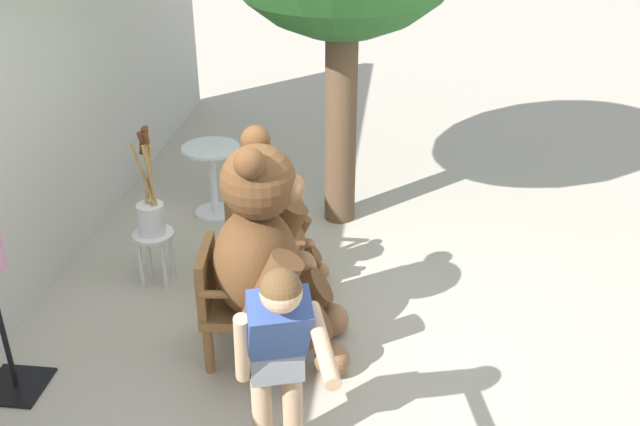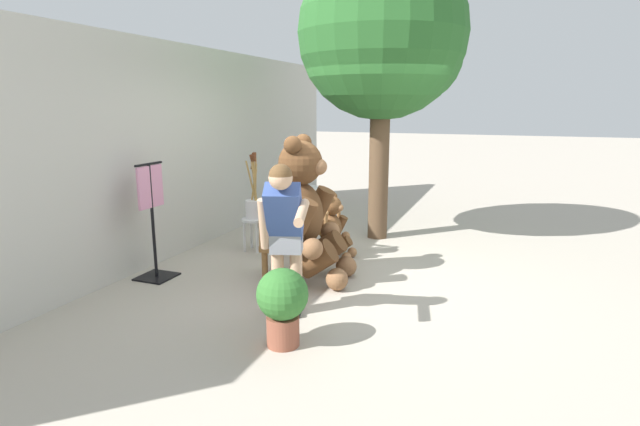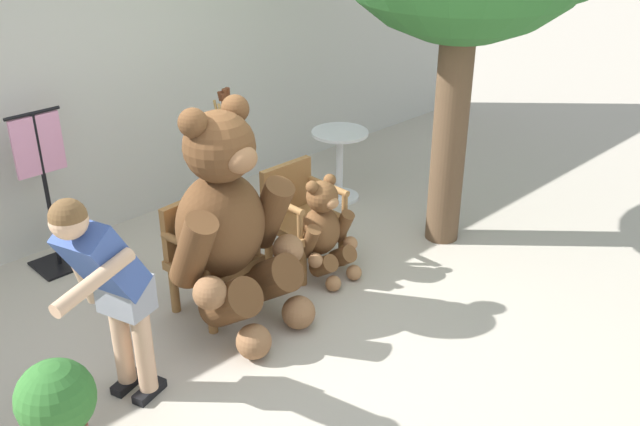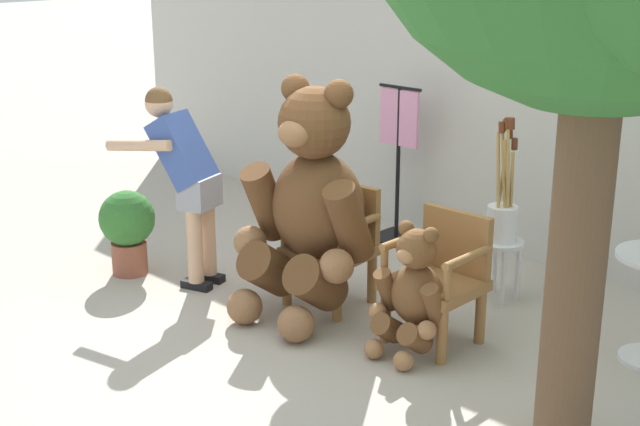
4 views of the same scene
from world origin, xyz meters
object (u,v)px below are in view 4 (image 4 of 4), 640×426
brush_bucket (503,212)px  potted_plant (128,226)px  wooden_chair_left (335,241)px  teddy_bear_small (413,292)px  clothing_display_stand (398,160)px  white_stool (500,254)px  teddy_bear_large (310,202)px  wooden_chair_right (440,274)px  person_visitor (185,170)px

brush_bucket → potted_plant: brush_bucket is taller
wooden_chair_left → teddy_bear_small: teddy_bear_small is taller
wooden_chair_left → teddy_bear_small: bearing=-17.0°
brush_bucket → clothing_display_stand: 1.52m
wooden_chair_left → clothing_display_stand: bearing=111.8°
white_stool → brush_bucket: size_ratio=0.50×
white_stool → potted_plant: bearing=-146.7°
wooden_chair_left → teddy_bear_large: size_ratio=0.51×
wooden_chair_right → potted_plant: size_ratio=1.26×
potted_plant → teddy_bear_large: bearing=16.1°
wooden_chair_left → teddy_bear_large: 0.45m
teddy_bear_large → white_stool: bearing=53.4°
potted_plant → clothing_display_stand: size_ratio=0.50×
teddy_bear_small → person_visitor: size_ratio=0.57×
wooden_chair_left → white_stool: size_ratio=1.87×
wooden_chair_left → teddy_bear_large: bearing=-86.9°
wooden_chair_right → potted_plant: (-2.50, -0.72, -0.07)m
teddy_bear_large → teddy_bear_small: teddy_bear_large is taller
wooden_chair_left → clothing_display_stand: clothing_display_stand is taller
wooden_chair_left → potted_plant: (-1.56, -0.72, -0.07)m
teddy_bear_large → clothing_display_stand: size_ratio=1.23×
wooden_chair_right → teddy_bear_large: bearing=-163.7°
potted_plant → wooden_chair_left: bearing=24.9°
wooden_chair_left → teddy_bear_large: teddy_bear_large is taller
wooden_chair_left → person_visitor: size_ratio=0.57×
person_visitor → white_stool: (1.91, 1.37, -0.55)m
clothing_display_stand → wooden_chair_right: bearing=-43.0°
wooden_chair_left → teddy_bear_small: size_ratio=0.99×
white_stool → wooden_chair_left: bearing=-134.9°
teddy_bear_large → white_stool: teddy_bear_large is taller
teddy_bear_large → white_stool: 1.48m
person_visitor → clothing_display_stand: 1.99m
teddy_bear_small → potted_plant: (-2.50, -0.44, -0.03)m
white_stool → wooden_chair_right: bearing=-83.9°
clothing_display_stand → wooden_chair_left: bearing=-68.2°
teddy_bear_large → person_visitor: 1.10m
wooden_chair_right → person_visitor: 2.11m
brush_bucket → person_visitor: bearing=-144.4°
teddy_bear_large → potted_plant: bearing=-163.9°
potted_plant → teddy_bear_small: bearing=9.9°
clothing_display_stand → teddy_bear_large: bearing=-71.1°
teddy_bear_large → brush_bucket: (0.84, 1.13, -0.15)m
person_visitor → white_stool: bearing=35.7°
wooden_chair_left → potted_plant: wooden_chair_left is taller
white_stool → clothing_display_stand: bearing=158.9°
teddy_bear_small → person_visitor: bearing=-173.5°
wooden_chair_left → white_stool: wooden_chair_left is taller
teddy_bear_small → clothing_display_stand: size_ratio=0.64×
teddy_bear_large → person_visitor: bearing=-167.1°
wooden_chair_right → white_stool: 0.87m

